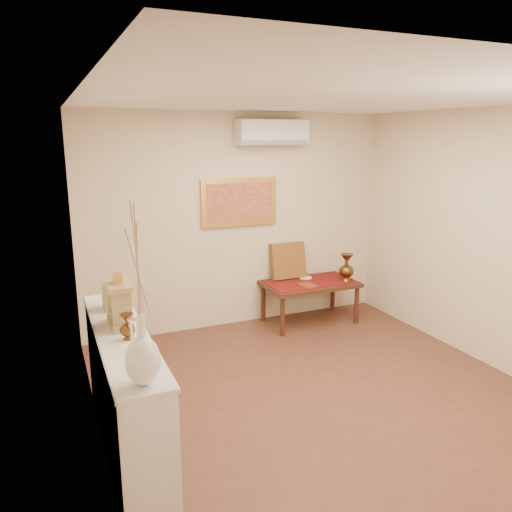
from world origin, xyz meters
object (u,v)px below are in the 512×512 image
display_ledge (125,392)px  wooden_chest (113,295)px  white_vase (139,296)px  mantel_clock (119,304)px  brass_urn_tall (347,264)px  low_table (310,287)px

display_ledge → wooden_chest: wooden_chest is taller
white_vase → mantel_clock: white_vase is taller
display_ledge → brass_urn_tall: bearing=29.0°
mantel_clock → low_table: (2.65, 1.73, -0.67)m
mantel_clock → low_table: bearing=33.1°
white_vase → wooden_chest: size_ratio=4.44×
mantel_clock → low_table: size_ratio=0.34×
white_vase → display_ledge: bearing=90.2°
white_vase → mantel_clock: 1.09m
brass_urn_tall → wooden_chest: size_ratio=1.79×
display_ledge → low_table: display_ledge is taller
low_table → display_ledge: bearing=-144.9°
white_vase → mantel_clock: bearing=88.9°
white_vase → wooden_chest: (0.02, 1.44, -0.42)m
white_vase → brass_urn_tall: (3.13, 2.61, -0.75)m
low_table → wooden_chest: bearing=-153.6°
display_ledge → wooden_chest: (0.02, 0.56, 0.61)m
display_ledge → wooden_chest: bearing=87.5°
brass_urn_tall → wooden_chest: 3.34m
display_ledge → mantel_clock: mantel_clock is taller
white_vase → wooden_chest: bearing=89.1°
low_table → mantel_clock: bearing=-146.9°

